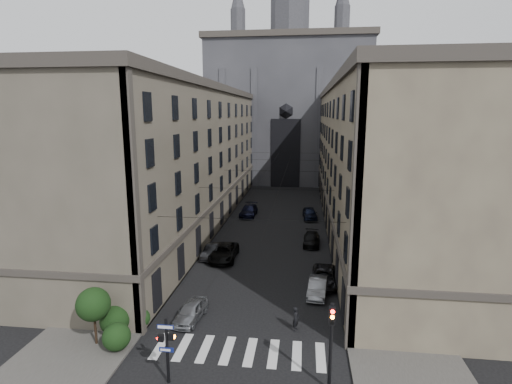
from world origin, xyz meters
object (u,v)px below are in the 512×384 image
at_px(car_left_midfar, 224,252).
at_px(car_right_near, 317,287).
at_px(pedestrian_signal_left, 167,346).
at_px(pedestrian, 296,319).
at_px(car_left_far, 249,211).
at_px(car_left_midnear, 212,251).
at_px(car_left_near, 191,311).
at_px(car_right_far, 310,213).
at_px(traffic_light_right, 331,337).
at_px(car_right_midnear, 324,277).
at_px(car_right_midfar, 311,239).
at_px(gothic_tower, 289,101).

distance_m(car_left_midfar, car_right_near, 11.98).
distance_m(pedestrian_signal_left, pedestrian, 9.74).
relative_size(car_left_midfar, car_right_near, 1.31).
bearing_deg(pedestrian_signal_left, car_left_far, 91.04).
relative_size(car_left_midnear, pedestrian, 2.38).
height_order(car_left_near, car_right_far, car_right_far).
xyz_separation_m(traffic_light_right, pedestrian, (-2.00, 6.08, -2.41)).
relative_size(pedestrian_signal_left, car_left_midfar, 0.72).
xyz_separation_m(traffic_light_right, car_left_midfar, (-9.86, 19.20, -2.51)).
bearing_deg(car_left_near, car_right_midnear, 44.06).
bearing_deg(car_left_far, pedestrian, -74.86).
bearing_deg(car_right_far, car_left_far, 172.09).
height_order(traffic_light_right, car_right_midnear, traffic_light_right).
distance_m(pedestrian_signal_left, car_right_far, 38.28).
xyz_separation_m(car_left_near, car_right_midfar, (9.17, 18.57, -0.02)).
height_order(car_left_far, car_right_far, car_right_far).
distance_m(car_left_midfar, pedestrian, 15.30).
xyz_separation_m(gothic_tower, traffic_light_right, (5.60, -73.04, -14.51)).
xyz_separation_m(car_left_near, car_left_midnear, (-1.41, 13.09, -0.00)).
height_order(pedestrian_signal_left, car_left_near, pedestrian_signal_left).
bearing_deg(pedestrian_signal_left, car_right_midfar, 71.64).
relative_size(car_left_midfar, car_right_far, 1.16).
relative_size(car_right_midnear, car_right_midfar, 1.13).
bearing_deg(car_left_far, traffic_light_right, -74.16).
bearing_deg(traffic_light_right, gothic_tower, 94.38).
relative_size(car_right_midfar, car_right_far, 0.96).
distance_m(traffic_light_right, car_left_near, 12.08).
bearing_deg(car_right_near, gothic_tower, 100.91).
xyz_separation_m(pedestrian_signal_left, car_left_near, (-0.69, 6.99, -1.63)).
height_order(car_left_midnear, car_right_midnear, car_right_midnear).
relative_size(car_right_near, car_right_midfar, 0.92).
distance_m(pedestrian_signal_left, car_right_near, 15.27).
height_order(car_right_near, pedestrian, pedestrian).
distance_m(gothic_tower, car_right_midnear, 61.55).
height_order(car_left_near, car_right_midnear, car_right_midnear).
bearing_deg(car_right_far, traffic_light_right, -93.24).
bearing_deg(car_left_far, gothic_tower, 84.44).
distance_m(car_left_midnear, car_right_far, 20.17).
bearing_deg(car_right_midnear, traffic_light_right, -84.08).
distance_m(car_left_midfar, car_right_midfar, 10.97).
bearing_deg(car_right_midfar, car_right_near, -86.25).
bearing_deg(car_left_midfar, car_left_near, -90.58).
relative_size(car_left_midnear, car_left_far, 0.76).
bearing_deg(car_right_near, car_left_near, -144.47).
bearing_deg(pedestrian, car_right_near, 4.45).
relative_size(car_right_near, car_right_far, 0.89).
height_order(car_right_midfar, car_right_far, car_right_far).
distance_m(traffic_light_right, car_right_midfar, 25.29).
bearing_deg(traffic_light_right, pedestrian_signal_left, -177.36).
xyz_separation_m(pedestrian_signal_left, car_left_far, (-0.69, 37.88, -1.52)).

